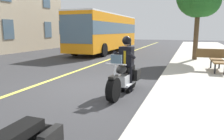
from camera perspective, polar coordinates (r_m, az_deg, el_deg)
The scene contains 6 objects.
ground_plane at distance 7.22m, azimuth -5.34°, elevation -4.80°, with size 80.00×80.00×0.00m, color #333335.
lane_center_stripe at distance 8.26m, azimuth -18.02°, elevation -3.30°, with size 60.00×0.16×0.01m, color #E5DB4C.
motorcycle_main at distance 6.51m, azimuth 3.27°, elevation -2.38°, with size 2.22×0.66×1.26m.
rider_main at distance 6.58m, azimuth 3.85°, elevation 2.93°, with size 0.64×0.57×1.74m.
bus_near at distance 19.45m, azimuth -1.58°, elevation 10.40°, with size 11.05×2.70×3.30m.
bench_sidewalk at distance 10.49m, azimuth 26.42°, elevation 2.89°, with size 1.81×1.80×0.95m.
Camera 1 is at (6.29, 3.00, 1.90)m, focal length 34.18 mm.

